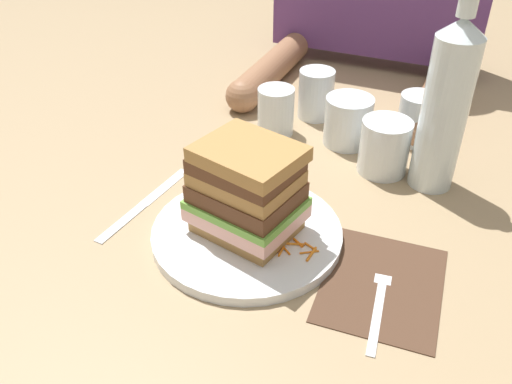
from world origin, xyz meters
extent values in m
plane|color=#9E8460|center=(0.00, 0.00, 0.00)|extent=(3.00, 3.00, 0.00)
cylinder|color=white|center=(0.01, -0.02, 0.01)|extent=(0.25, 0.25, 0.01)
cube|color=#A87A42|center=(0.01, -0.02, 0.02)|extent=(0.14, 0.12, 0.02)
cube|color=#E0A393|center=(0.01, -0.02, 0.04)|extent=(0.15, 0.13, 0.02)
cube|color=#6BA83D|center=(0.01, -0.02, 0.06)|extent=(0.15, 0.13, 0.01)
cube|color=#56331E|center=(0.01, -0.02, 0.07)|extent=(0.14, 0.12, 0.02)
cube|color=#A87A42|center=(0.01, -0.02, 0.09)|extent=(0.14, 0.12, 0.02)
cube|color=#56331E|center=(0.01, -0.02, 0.11)|extent=(0.14, 0.12, 0.02)
cube|color=#A87A42|center=(0.02, -0.03, 0.13)|extent=(0.14, 0.12, 0.02)
cylinder|color=orange|center=(-0.06, 0.01, 0.02)|extent=(0.01, 0.02, 0.00)
cylinder|color=orange|center=(-0.06, -0.01, 0.02)|extent=(0.01, 0.03, 0.00)
cylinder|color=orange|center=(-0.05, -0.02, 0.02)|extent=(0.03, 0.02, 0.00)
cylinder|color=orange|center=(-0.04, 0.00, 0.02)|extent=(0.03, 0.01, 0.00)
cylinder|color=orange|center=(-0.07, 0.01, 0.02)|extent=(0.01, 0.03, 0.00)
cylinder|color=orange|center=(-0.08, 0.00, 0.02)|extent=(0.03, 0.03, 0.00)
cylinder|color=orange|center=(-0.05, 0.01, 0.02)|extent=(0.01, 0.03, 0.00)
cylinder|color=orange|center=(-0.05, -0.01, 0.02)|extent=(0.02, 0.03, 0.00)
cylinder|color=orange|center=(-0.06, -0.02, 0.02)|extent=(0.01, 0.03, 0.00)
cylinder|color=orange|center=(0.07, -0.05, 0.02)|extent=(0.00, 0.02, 0.00)
cylinder|color=orange|center=(0.10, -0.02, 0.02)|extent=(0.02, 0.01, 0.00)
cylinder|color=orange|center=(0.11, -0.04, 0.02)|extent=(0.01, 0.03, 0.00)
cylinder|color=orange|center=(0.07, -0.04, 0.02)|extent=(0.03, 0.02, 0.00)
cylinder|color=orange|center=(0.10, -0.03, 0.02)|extent=(0.02, 0.02, 0.00)
cylinder|color=orange|center=(0.09, -0.02, 0.02)|extent=(0.02, 0.01, 0.00)
cylinder|color=orange|center=(0.06, -0.04, 0.02)|extent=(0.01, 0.03, 0.00)
cylinder|color=orange|center=(0.08, -0.03, 0.02)|extent=(0.03, 0.01, 0.00)
cube|color=#4C3323|center=(0.20, -0.04, 0.00)|extent=(0.15, 0.18, 0.00)
cube|color=silver|center=(0.20, -0.09, 0.00)|extent=(0.02, 0.11, 0.00)
cube|color=silver|center=(0.20, -0.03, 0.00)|extent=(0.02, 0.02, 0.00)
cylinder|color=silver|center=(0.20, 0.00, 0.00)|extent=(0.01, 0.04, 0.00)
cylinder|color=silver|center=(0.20, 0.00, 0.00)|extent=(0.01, 0.04, 0.00)
cylinder|color=silver|center=(0.19, 0.00, 0.00)|extent=(0.01, 0.04, 0.00)
cylinder|color=silver|center=(0.19, 0.00, 0.00)|extent=(0.01, 0.04, 0.00)
cube|color=silver|center=(-0.16, -0.06, 0.00)|extent=(0.02, 0.10, 0.00)
cube|color=silver|center=(-0.15, 0.04, 0.00)|extent=(0.03, 0.11, 0.00)
cylinder|color=white|center=(0.14, 0.21, 0.04)|extent=(0.08, 0.08, 0.09)
cylinder|color=orange|center=(0.14, 0.21, 0.02)|extent=(0.07, 0.07, 0.05)
cylinder|color=silver|center=(0.21, 0.21, 0.11)|extent=(0.06, 0.06, 0.23)
cone|color=silver|center=(0.21, 0.21, 0.24)|extent=(0.06, 0.06, 0.03)
cylinder|color=silver|center=(0.21, 0.21, 0.27)|extent=(0.02, 0.02, 0.03)
cylinder|color=silver|center=(-0.02, 0.35, 0.04)|extent=(0.06, 0.06, 0.09)
cylinder|color=silver|center=(0.17, 0.33, 0.04)|extent=(0.06, 0.06, 0.08)
cylinder|color=silver|center=(-0.06, 0.26, 0.04)|extent=(0.06, 0.06, 0.08)
cylinder|color=silver|center=(0.06, 0.28, 0.04)|extent=(0.08, 0.08, 0.08)
cylinder|color=#936647|center=(-0.15, 0.46, 0.03)|extent=(0.06, 0.29, 0.06)
cylinder|color=#936647|center=(0.18, 0.46, 0.03)|extent=(0.06, 0.29, 0.06)
sphere|color=#936647|center=(-0.15, 0.31, 0.03)|extent=(0.06, 0.06, 0.06)
sphere|color=#936647|center=(0.18, 0.31, 0.03)|extent=(0.06, 0.06, 0.06)
camera|label=1|loc=(0.25, -0.53, 0.46)|focal=38.18mm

